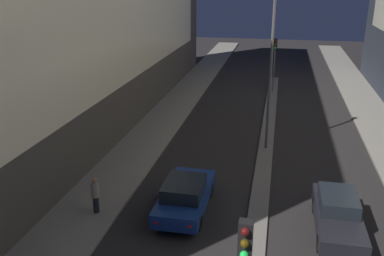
# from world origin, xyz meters

# --- Properties ---
(median_strip) EXTENTS (0.86, 36.52, 0.10)m
(median_strip) POSITION_xyz_m (0.00, 19.26, 0.05)
(median_strip) COLOR #66605B
(median_strip) RESTS_ON ground
(traffic_light_mid) EXTENTS (0.32, 0.42, 4.60)m
(traffic_light_mid) POSITION_xyz_m (0.00, 31.86, 3.47)
(traffic_light_mid) COLOR #4C4C51
(traffic_light_mid) RESTS_ON median_strip
(street_lamp) EXTENTS (0.48, 0.48, 9.38)m
(street_lamp) POSITION_xyz_m (0.00, 18.53, 6.12)
(street_lamp) COLOR #4C4C51
(street_lamp) RESTS_ON median_strip
(car_left_lane) EXTENTS (1.92, 4.61, 1.55)m
(car_left_lane) POSITION_xyz_m (-3.15, 10.67, 0.78)
(car_left_lane) COLOR navy
(car_left_lane) RESTS_ON ground
(car_right_lane) EXTENTS (1.71, 4.63, 1.53)m
(car_right_lane) POSITION_xyz_m (3.15, 10.36, 0.77)
(car_right_lane) COLOR black
(car_right_lane) RESTS_ON ground
(pedestrian_on_left_sidewalk) EXTENTS (0.35, 0.35, 1.64)m
(pedestrian_on_left_sidewalk) POSITION_xyz_m (-6.81, 9.57, 0.99)
(pedestrian_on_left_sidewalk) COLOR black
(pedestrian_on_left_sidewalk) RESTS_ON sidewalk_left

